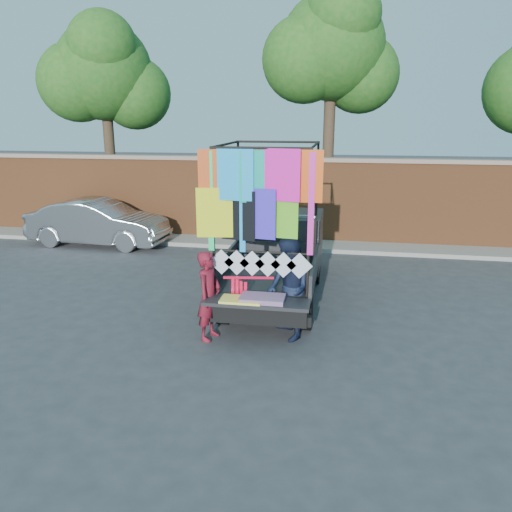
% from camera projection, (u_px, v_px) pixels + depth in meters
% --- Properties ---
extents(ground, '(90.00, 90.00, 0.00)m').
position_uv_depth(ground, '(251.00, 331.00, 9.12)').
color(ground, '#38383A').
rests_on(ground, ground).
extents(brick_wall, '(30.00, 0.45, 2.61)m').
position_uv_depth(brick_wall, '(292.00, 199.00, 15.40)').
color(brick_wall, brown).
rests_on(brick_wall, ground).
extents(curb, '(30.00, 1.20, 0.12)m').
position_uv_depth(curb, '(289.00, 244.00, 15.08)').
color(curb, gray).
rests_on(curb, ground).
extents(tree_left, '(4.20, 3.30, 7.05)m').
position_uv_depth(tree_left, '(104.00, 75.00, 16.53)').
color(tree_left, '#38281C').
rests_on(tree_left, ground).
extents(tree_mid, '(4.20, 3.30, 7.73)m').
position_uv_depth(tree_mid, '(332.00, 51.00, 15.12)').
color(tree_mid, '#38281C').
rests_on(tree_mid, ground).
extents(pickup_truck, '(2.10, 5.28, 3.32)m').
position_uv_depth(pickup_truck, '(279.00, 254.00, 11.11)').
color(pickup_truck, black).
rests_on(pickup_truck, ground).
extents(sedan, '(4.29, 1.70, 1.39)m').
position_uv_depth(sedan, '(98.00, 223.00, 15.10)').
color(sedan, '#A1A3A8').
rests_on(sedan, ground).
extents(woman, '(0.50, 0.65, 1.59)m').
position_uv_depth(woman, '(209.00, 296.00, 8.64)').
color(woman, maroon).
rests_on(woman, ground).
extents(man, '(1.01, 1.10, 1.82)m').
position_uv_depth(man, '(288.00, 289.00, 8.63)').
color(man, '#161F38').
rests_on(man, ground).
extents(streamer_bundle, '(0.86, 0.18, 0.60)m').
position_uv_depth(streamer_bundle, '(243.00, 287.00, 8.61)').
color(streamer_bundle, red).
rests_on(streamer_bundle, ground).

